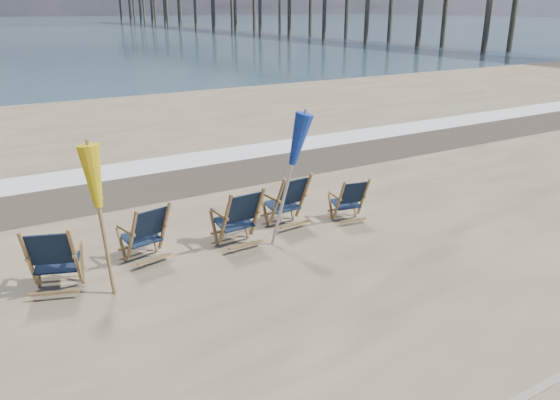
% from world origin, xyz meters
% --- Properties ---
extents(surf_foam, '(200.00, 1.40, 0.01)m').
position_xyz_m(surf_foam, '(0.00, 8.30, 0.00)').
color(surf_foam, silver).
rests_on(surf_foam, ground).
extents(wet_sand_strip, '(200.00, 2.60, 0.00)m').
position_xyz_m(wet_sand_strip, '(0.00, 6.80, 0.00)').
color(wet_sand_strip, '#42362A').
rests_on(wet_sand_strip, ground).
extents(beach_chair_0, '(0.92, 0.97, 1.08)m').
position_xyz_m(beach_chair_0, '(-3.17, 2.45, 0.54)').
color(beach_chair_0, black).
rests_on(beach_chair_0, ground).
extents(beach_chair_1, '(0.78, 0.84, 1.01)m').
position_xyz_m(beach_chair_1, '(-1.70, 2.95, 0.50)').
color(beach_chair_1, black).
rests_on(beach_chair_1, ground).
extents(beach_chair_2, '(0.73, 0.81, 1.08)m').
position_xyz_m(beach_chair_2, '(-0.18, 2.65, 0.54)').
color(beach_chair_2, black).
rests_on(beach_chair_2, ground).
extents(beach_chair_3, '(0.72, 0.80, 1.05)m').
position_xyz_m(beach_chair_3, '(0.98, 2.98, 0.52)').
color(beach_chair_3, black).
rests_on(beach_chair_3, ground).
extents(beach_chair_4, '(0.68, 0.74, 0.90)m').
position_xyz_m(beach_chair_4, '(2.03, 2.54, 0.45)').
color(beach_chair_4, black).
rests_on(beach_chair_4, ground).
extents(umbrella_yellow, '(0.30, 0.30, 2.13)m').
position_xyz_m(umbrella_yellow, '(-2.79, 2.25, 1.61)').
color(umbrella_yellow, olive).
rests_on(umbrella_yellow, ground).
extents(umbrella_blue, '(0.30, 0.30, 2.28)m').
position_xyz_m(umbrella_blue, '(0.24, 2.38, 1.75)').
color(umbrella_blue, '#A5A5AD').
rests_on(umbrella_blue, ground).
extents(fishing_pier, '(4.40, 140.00, 9.30)m').
position_xyz_m(fishing_pier, '(38.00, 74.00, 4.65)').
color(fishing_pier, '#4D4438').
rests_on(fishing_pier, ground).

